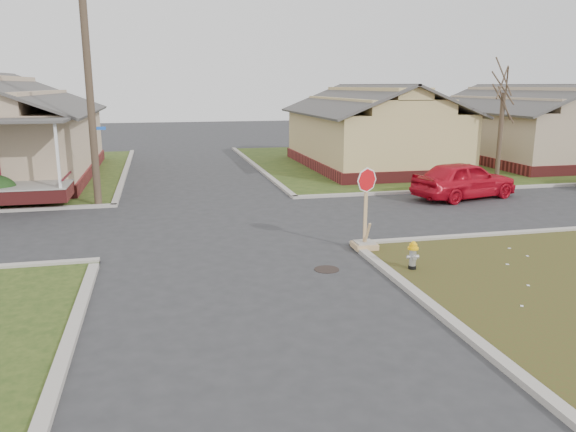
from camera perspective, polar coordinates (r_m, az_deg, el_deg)
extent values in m
plane|color=#2D2D2F|center=(14.43, -5.06, -5.46)|extent=(120.00, 120.00, 0.00)
cube|color=#2A3F16|center=(39.81, 23.93, 5.45)|extent=(37.00, 19.00, 0.05)
cylinder|color=black|center=(14.41, 3.95, -5.43)|extent=(0.64, 0.64, 0.01)
cube|color=maroon|center=(32.59, 8.39, 5.45)|extent=(7.20, 11.20, 0.60)
cube|color=tan|center=(32.41, 8.48, 8.26)|extent=(7.00, 11.00, 2.60)
cube|color=maroon|center=(37.40, 22.87, 5.54)|extent=(7.20, 11.20, 0.60)
cube|color=#C4AE8E|center=(37.25, 23.09, 7.98)|extent=(7.00, 11.00, 2.60)
cylinder|color=#443427|center=(22.57, -19.53, 12.19)|extent=(0.28, 0.28, 9.00)
cylinder|color=#443427|center=(28.66, 20.72, 7.43)|extent=(0.22, 0.22, 4.20)
cylinder|color=black|center=(14.61, 12.50, -5.09)|extent=(0.20, 0.20, 0.09)
cylinder|color=#B5B5BA|center=(14.54, 12.55, -4.14)|extent=(0.17, 0.17, 0.42)
sphere|color=#B5B5BA|center=(14.48, 12.59, -3.35)|extent=(0.17, 0.17, 0.17)
cylinder|color=yellow|center=(14.47, 12.60, -3.21)|extent=(0.27, 0.27, 0.05)
cylinder|color=yellow|center=(14.45, 12.61, -2.97)|extent=(0.20, 0.20, 0.09)
sphere|color=yellow|center=(14.44, 12.62, -2.76)|extent=(0.14, 0.14, 0.14)
cube|color=tan|center=(16.17, 7.77, -2.99)|extent=(0.65, 0.65, 0.16)
cube|color=#A19B93|center=(16.14, 7.78, -2.65)|extent=(0.52, 0.52, 0.04)
cube|color=tan|center=(15.90, 7.89, 0.88)|extent=(0.09, 0.05, 2.19)
cylinder|color=red|center=(15.71, 8.04, 3.63)|extent=(0.58, 0.26, 0.62)
cylinder|color=white|center=(15.73, 8.02, 3.64)|extent=(0.66, 0.29, 0.71)
imported|color=red|center=(24.32, 17.46, 3.53)|extent=(4.88, 2.88, 1.56)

